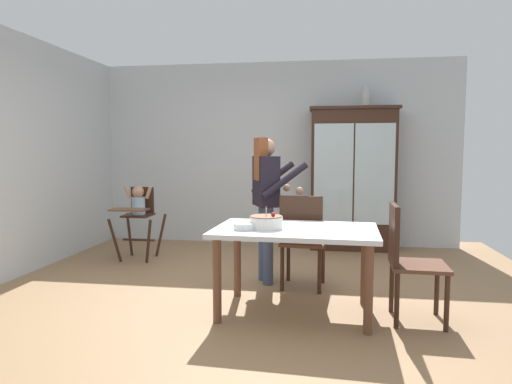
# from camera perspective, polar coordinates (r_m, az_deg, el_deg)

# --- Properties ---
(ground_plane) EXTENTS (6.24, 6.24, 0.00)m
(ground_plane) POSITION_cam_1_polar(r_m,az_deg,el_deg) (4.40, -1.39, -13.26)
(ground_plane) COLOR #93704C
(wall_back) EXTENTS (5.32, 0.06, 2.70)m
(wall_back) POSITION_cam_1_polar(r_m,az_deg,el_deg) (6.78, 2.47, 4.84)
(wall_back) COLOR silver
(wall_back) RESTS_ON ground_plane
(china_cabinet) EXTENTS (1.22, 0.48, 2.00)m
(china_cabinet) POSITION_cam_1_polar(r_m,az_deg,el_deg) (6.50, 12.14, 1.68)
(china_cabinet) COLOR #382116
(china_cabinet) RESTS_ON ground_plane
(ceramic_vase) EXTENTS (0.13, 0.13, 0.27)m
(ceramic_vase) POSITION_cam_1_polar(r_m,az_deg,el_deg) (6.54, 13.69, 11.45)
(ceramic_vase) COLOR #B2B7B2
(ceramic_vase) RESTS_ON china_cabinet
(high_chair_with_toddler) EXTENTS (0.58, 0.68, 0.95)m
(high_chair_with_toddler) POSITION_cam_1_polar(r_m,az_deg,el_deg) (5.97, -14.70, -2.08)
(high_chair_with_toddler) COLOR #382116
(high_chair_with_toddler) RESTS_ON ground_plane
(adult_person) EXTENTS (0.64, 0.63, 1.53)m
(adult_person) POSITION_cam_1_polar(r_m,az_deg,el_deg) (4.72, 1.34, 0.04)
(adult_person) COLOR #3D4C6B
(adult_person) RESTS_ON ground_plane
(dining_table) EXTENTS (1.41, 0.94, 0.74)m
(dining_table) POSITION_cam_1_polar(r_m,az_deg,el_deg) (3.87, 5.02, -6.06)
(dining_table) COLOR silver
(dining_table) RESTS_ON ground_plane
(birthday_cake) EXTENTS (0.28, 0.28, 0.19)m
(birthday_cake) POSITION_cam_1_polar(r_m,az_deg,el_deg) (3.81, 1.30, -3.83)
(birthday_cake) COLOR white
(birthday_cake) RESTS_ON dining_table
(serving_bowl) EXTENTS (0.18, 0.18, 0.05)m
(serving_bowl) POSITION_cam_1_polar(r_m,az_deg,el_deg) (3.76, -1.48, -4.37)
(serving_bowl) COLOR silver
(serving_bowl) RESTS_ON dining_table
(dining_chair_far_side) EXTENTS (0.48, 0.48, 0.96)m
(dining_chair_far_side) POSITION_cam_1_polar(r_m,az_deg,el_deg) (4.53, 5.86, -5.47)
(dining_chair_far_side) COLOR #382116
(dining_chair_far_side) RESTS_ON ground_plane
(dining_chair_right_end) EXTENTS (0.46, 0.46, 0.96)m
(dining_chair_right_end) POSITION_cam_1_polar(r_m,az_deg,el_deg) (3.90, 18.43, -7.47)
(dining_chair_right_end) COLOR #382116
(dining_chair_right_end) RESTS_ON ground_plane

